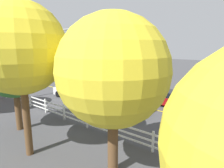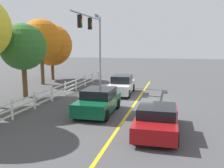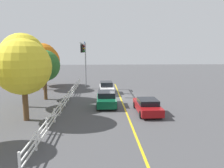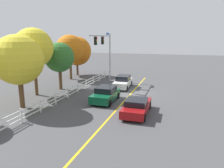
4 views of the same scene
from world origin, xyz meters
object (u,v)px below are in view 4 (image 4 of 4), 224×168
(car_1, at_px, (137,106))
(car_2, at_px, (123,82))
(tree_2, at_px, (59,57))
(tree_3, at_px, (33,48))
(tree_4, at_px, (18,60))
(tree_0, at_px, (70,49))
(car_0, at_px, (106,94))
(tree_5, at_px, (77,51))

(car_1, bearing_deg, car_2, 21.09)
(car_1, relative_size, tree_2, 0.81)
(car_1, height_order, tree_3, tree_3)
(car_1, relative_size, tree_4, 0.70)
(car_2, height_order, tree_3, tree_3)
(car_2, bearing_deg, tree_0, -111.29)
(car_0, height_order, tree_0, tree_0)
(car_0, distance_m, car_2, 6.34)
(car_2, bearing_deg, tree_5, -126.88)
(car_0, height_order, tree_5, tree_5)
(tree_0, bearing_deg, tree_4, -170.50)
(tree_4, bearing_deg, tree_3, 19.93)
(tree_4, distance_m, tree_5, 17.46)
(car_0, height_order, car_2, car_2)
(tree_0, height_order, tree_3, tree_3)
(car_2, xyz_separation_m, tree_2, (-3.12, 7.22, 3.21))
(car_0, relative_size, tree_4, 0.64)
(tree_0, relative_size, tree_5, 1.04)
(car_0, distance_m, tree_3, 9.36)
(tree_3, height_order, tree_5, tree_3)
(car_2, height_order, tree_5, tree_5)
(tree_3, bearing_deg, car_2, -52.63)
(car_1, xyz_separation_m, tree_4, (-1.52, 10.41, 3.75))
(tree_3, bearing_deg, tree_0, 4.70)
(car_1, relative_size, tree_5, 0.72)
(car_1, xyz_separation_m, tree_2, (5.86, 10.78, 3.31))
(car_2, bearing_deg, tree_2, -69.16)
(car_2, bearing_deg, tree_3, -55.17)
(tree_3, bearing_deg, car_1, -102.34)
(tree_0, height_order, tree_2, tree_0)
(car_2, xyz_separation_m, tree_5, (6.70, 9.80, 3.33))
(car_0, distance_m, tree_4, 8.71)
(car_1, height_order, car_2, car_2)
(car_2, xyz_separation_m, tree_0, (3.10, 9.13, 3.87))
(car_0, bearing_deg, car_1, 54.52)
(car_0, height_order, tree_4, tree_4)
(tree_2, xyz_separation_m, tree_5, (9.82, 2.58, 0.12))
(tree_0, distance_m, tree_5, 3.70)
(car_2, height_order, tree_0, tree_0)
(car_1, relative_size, tree_3, 0.63)
(car_1, bearing_deg, tree_2, 60.93)
(car_1, xyz_separation_m, tree_3, (2.61, 11.91, 4.59))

